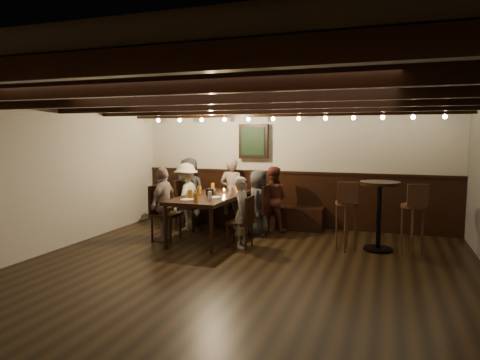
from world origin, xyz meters
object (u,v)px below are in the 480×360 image
at_px(dining_table, 212,199).
at_px(chair_right_far, 241,231).
at_px(chair_left_far, 165,223).
at_px(bar_stool_left, 346,225).
at_px(high_top_table, 379,206).
at_px(bar_stool_right, 412,229).
at_px(person_left_far, 163,204).
at_px(chair_right_near, 257,220).
at_px(person_bench_right, 272,199).
at_px(person_right_near, 258,203).
at_px(person_right_far, 243,212).
at_px(person_bench_left, 189,191).
at_px(chair_left_near, 188,215).
at_px(person_left_near, 186,197).
at_px(person_bench_centre, 232,192).

relative_size(dining_table, chair_right_far, 2.44).
height_order(chair_left_far, bar_stool_left, bar_stool_left).
bearing_deg(chair_right_far, high_top_table, -76.07).
bearing_deg(bar_stool_right, chair_right_far, 170.19).
bearing_deg(bar_stool_right, person_left_far, 167.32).
relative_size(dining_table, chair_left_far, 2.13).
distance_m(dining_table, chair_right_near, 0.95).
xyz_separation_m(dining_table, bar_stool_right, (3.41, -0.07, -0.30)).
height_order(chair_left_far, person_bench_right, person_bench_right).
height_order(person_right_near, bar_stool_left, person_right_near).
bearing_deg(person_right_far, person_bench_left, 50.71).
height_order(person_left_far, high_top_table, person_left_far).
distance_m(chair_right_far, person_left_far, 1.52).
xyz_separation_m(chair_left_far, person_bench_right, (1.62, 1.35, 0.34)).
bearing_deg(bar_stool_right, chair_left_near, 154.93).
xyz_separation_m(chair_left_far, person_right_near, (1.47, 0.90, 0.31)).
bearing_deg(person_bench_left, person_right_far, 140.71).
xyz_separation_m(person_bench_right, person_left_near, (-1.65, -0.45, 0.03)).
relative_size(person_right_far, bar_stool_left, 1.04).
height_order(chair_left_near, person_left_far, person_left_far).
bearing_deg(bar_stool_left, dining_table, 167.66).
bearing_deg(person_bench_left, bar_stool_right, 167.42).
height_order(chair_left_near, person_right_near, person_right_near).
height_order(person_bench_left, person_bench_right, person_bench_left).
bearing_deg(person_bench_left, high_top_table, 168.04).
distance_m(chair_right_near, person_bench_centre, 1.03).
bearing_deg(chair_right_near, chair_left_near, 90.00).
bearing_deg(chair_right_near, person_left_near, 90.00).
bearing_deg(person_right_near, high_top_table, -99.39).
xyz_separation_m(chair_left_far, person_right_far, (1.47, -0.00, 0.29)).
xyz_separation_m(person_bench_right, bar_stool_right, (2.51, -0.97, -0.21)).
xyz_separation_m(person_bench_centre, high_top_table, (2.91, -0.96, 0.04)).
bearing_deg(person_bench_right, person_left_far, 39.29).
bearing_deg(chair_right_near, bar_stool_right, -100.78).
height_order(dining_table, chair_right_far, chair_right_far).
distance_m(chair_right_far, high_top_table, 2.31).
relative_size(person_right_near, person_right_far, 1.04).
distance_m(person_left_near, bar_stool_right, 4.20).
xyz_separation_m(dining_table, person_right_near, (0.75, 0.45, -0.11)).
distance_m(dining_table, person_bench_right, 1.28).
xyz_separation_m(person_left_near, person_right_far, (1.50, -0.90, -0.07)).
distance_m(chair_left_near, bar_stool_left, 3.18).
bearing_deg(person_left_far, person_left_near, 180.00).
bearing_deg(dining_table, chair_left_far, -148.03).
relative_size(dining_table, person_right_far, 1.78).
relative_size(chair_left_far, chair_right_far, 1.14).
height_order(person_bench_left, person_bench_centre, person_bench_centre).
bearing_deg(bar_stool_left, person_bench_right, 136.48).
height_order(dining_table, person_left_near, person_left_near).
bearing_deg(person_left_near, chair_right_far, 58.49).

